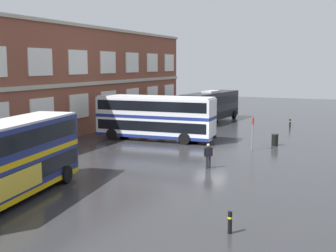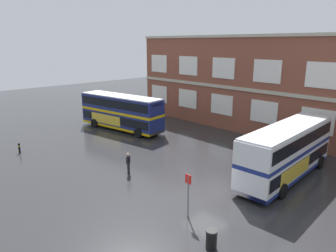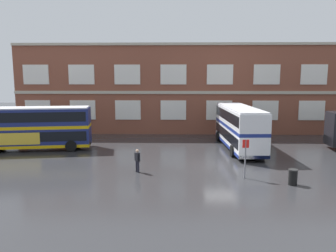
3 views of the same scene
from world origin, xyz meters
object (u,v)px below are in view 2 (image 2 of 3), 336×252
(waiting_passenger, at_px, (128,162))
(safety_bollard_east, at_px, (19,148))
(double_decker_middle, at_px, (287,151))
(double_decker_near, at_px, (121,112))
(bus_stand_flag, at_px, (188,192))
(station_litter_bin, at_px, (211,239))

(waiting_passenger, bearing_deg, safety_bollard_east, -157.01)
(double_decker_middle, bearing_deg, double_decker_near, -177.03)
(bus_stand_flag, bearing_deg, waiting_passenger, 170.49)
(double_decker_near, distance_m, station_litter_bin, 23.47)
(waiting_passenger, relative_size, station_litter_bin, 1.65)
(double_decker_near, xyz_separation_m, waiting_passenger, (10.98, -7.12, -1.22))
(double_decker_middle, bearing_deg, station_litter_bin, -82.06)
(double_decker_near, height_order, station_litter_bin, double_decker_near)
(double_decker_near, height_order, safety_bollard_east, double_decker_near)
(double_decker_near, xyz_separation_m, station_litter_bin, (21.32, -9.69, -1.63))
(waiting_passenger, relative_size, bus_stand_flag, 0.63)
(safety_bollard_east, bearing_deg, double_decker_middle, 32.94)
(double_decker_middle, relative_size, station_litter_bin, 10.79)
(double_decker_near, relative_size, double_decker_middle, 1.01)
(bus_stand_flag, bearing_deg, double_decker_near, 155.64)
(bus_stand_flag, height_order, station_litter_bin, bus_stand_flag)
(double_decker_near, bearing_deg, station_litter_bin, -24.44)
(double_decker_middle, xyz_separation_m, bus_stand_flag, (-1.32, -9.41, -0.51))
(bus_stand_flag, distance_m, safety_bollard_east, 18.66)
(safety_bollard_east, bearing_deg, bus_stand_flag, 10.26)
(double_decker_middle, height_order, safety_bollard_east, double_decker_middle)
(station_litter_bin, relative_size, safety_bollard_east, 1.08)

